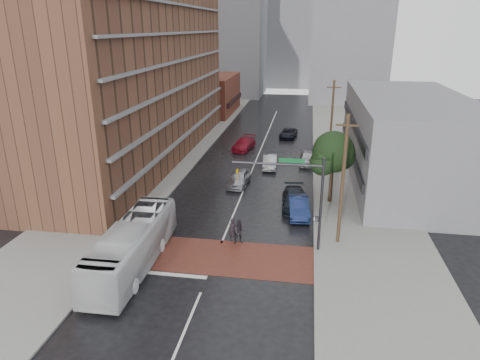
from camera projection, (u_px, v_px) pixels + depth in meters
The scene contains 24 objects.
ground at pixel (214, 260), 30.42m from camera, with size 160.00×160.00×0.00m, color black.
crosswalk at pixel (216, 257), 30.88m from camera, with size 14.00×5.00×0.02m, color brown.
sidewalk_west at pixel (169, 154), 55.33m from camera, with size 9.00×90.00×0.15m, color gray.
sidewalk_east at pixel (351, 163), 51.93m from camera, with size 9.00×90.00×0.15m, color gray.
apartment_block at pixel (139, 42), 50.05m from camera, with size 10.00×44.00×28.00m, color brown.
storefront_west at pixel (213, 95), 81.19m from camera, with size 8.00×16.00×7.00m, color brown.
building_east at pixel (407, 139), 45.04m from camera, with size 11.00×26.00×9.00m, color slate.
distant_tower_west at pixel (225, 25), 99.56m from camera, with size 18.00×16.00×32.00m, color slate.
distant_tower_east at pixel (352, 15), 89.17m from camera, with size 16.00×14.00×36.00m, color slate.
distant_tower_center at pixel (289, 41), 114.64m from camera, with size 12.00×10.00×24.00m, color slate.
street_tree at pixel (333, 155), 38.74m from camera, with size 4.20×4.10×6.90m.
signal_mast at pixel (301, 190), 30.28m from camera, with size 6.50×0.30×7.20m.
utility_pole_near at pixel (343, 180), 31.10m from camera, with size 1.60×0.26×10.00m.
utility_pole_far at pixel (331, 123), 49.68m from camera, with size 1.60×0.26×10.00m.
transit_bus at pixel (133, 245), 29.14m from camera, with size 2.72×11.61×3.23m, color silver.
pedestrian_a at pixel (233, 230), 32.77m from camera, with size 0.69×0.45×1.89m, color black.
pedestrian_b at pixel (240, 232), 32.49m from camera, with size 0.93×0.72×1.91m, color black.
car_travel_a at pixel (239, 178), 44.52m from camera, with size 1.88×4.68×1.59m, color #A3A5AB.
car_travel_b at pixel (270, 162), 50.11m from camera, with size 1.59×4.56×1.50m, color #A5A8AC.
car_travel_c at pixel (244, 144), 57.66m from camera, with size 2.16×5.32×1.54m, color maroon.
suv_travel at pixel (288, 133), 63.87m from camera, with size 2.20×4.77×1.33m, color black.
car_parked_near at pixel (298, 207), 37.44m from camera, with size 1.71×4.90×1.61m, color #16234D.
car_parked_mid at pixel (294, 199), 39.08m from camera, with size 2.18×5.36×1.55m, color black.
car_parked_far at pixel (307, 158), 51.41m from camera, with size 1.83×4.54×1.55m, color #AEAFB6.
Camera 1 is at (6.00, -26.07, 15.67)m, focal length 32.00 mm.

